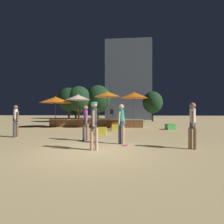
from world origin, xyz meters
name	(u,v)px	position (x,y,z in m)	size (l,w,h in m)	color
ground_plane	(92,151)	(0.00, 0.00, 0.00)	(120.00, 120.00, 0.00)	tan
wooden_deck	(97,123)	(-1.65, 10.39, 0.34)	(8.50, 2.28, 0.75)	brown
patio_umbrella_0	(134,95)	(1.81, 8.96, 2.83)	(2.34, 2.34, 3.16)	brown
patio_umbrella_1	(56,100)	(-5.28, 9.26, 2.50)	(2.86, 2.86, 2.85)	brown
patio_umbrella_2	(107,94)	(-0.51, 9.02, 2.94)	(2.27, 2.27, 3.25)	brown
patio_umbrella_3	(78,97)	(-3.10, 8.93, 2.68)	(2.19, 2.19, 3.00)	brown
cube_seat_0	(102,131)	(-0.33, 4.70, 0.22)	(0.54, 0.54, 0.44)	yellow
cube_seat_1	(116,126)	(0.30, 8.62, 0.24)	(0.74, 0.74, 0.47)	orange
cube_seat_2	(170,127)	(4.62, 8.13, 0.22)	(0.73, 0.73, 0.43)	#4CC651
cube_seat_3	(116,127)	(0.34, 7.21, 0.21)	(0.61, 0.61, 0.43)	yellow
person_0	(86,122)	(-0.76, 2.20, 0.93)	(0.29, 0.52, 1.71)	#997051
person_1	(94,123)	(0.06, 0.18, 1.01)	(0.30, 0.48, 1.77)	tan
person_2	(121,122)	(1.01, 1.49, 0.94)	(0.33, 0.48, 1.73)	#2D4C7F
person_3	(16,120)	(-4.92, 3.04, 0.98)	(0.49, 0.29, 1.78)	#3F3F47
person_4	(193,124)	(3.71, 0.71, 0.96)	(0.29, 0.45, 1.75)	#997051
bistro_chair_0	(112,113)	(-0.20, 10.25, 1.29)	(0.46, 0.46, 0.90)	#2D3338
bistro_chair_1	(80,113)	(-3.30, 10.12, 1.29)	(0.46, 0.46, 0.90)	#47474C
frisbee_disc	(125,145)	(1.19, 1.14, 0.02)	(0.23, 0.23, 0.03)	#E54C99
background_tree_0	(76,106)	(-6.98, 20.96, 2.37)	(2.44, 2.44, 3.72)	#3D2B1C
background_tree_1	(98,99)	(-2.93, 18.49, 3.25)	(3.51, 3.51, 5.19)	#3D2B1C
background_tree_2	(79,99)	(-5.45, 17.45, 3.16)	(3.23, 3.23, 4.95)	#3D2B1C
background_tree_3	(153,102)	(4.88, 19.89, 2.80)	(2.89, 2.89, 4.40)	#3D2B1C
background_tree_4	(69,100)	(-6.91, 17.45, 3.10)	(3.01, 3.01, 4.77)	#3D2B1C
distant_building	(128,81)	(1.32, 26.40, 7.15)	(8.24, 3.87, 14.31)	#4C5666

